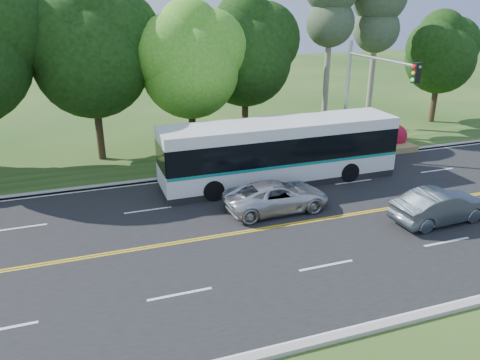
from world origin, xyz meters
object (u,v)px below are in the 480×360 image
object	(u,v)px
traffic_signal	(366,87)
suv	(277,196)
transit_bus	(280,152)
sedan	(441,206)

from	to	relation	value
traffic_signal	suv	xyz separation A→B (m)	(-6.81, -3.80, -3.97)
transit_bus	suv	world-z (taller)	transit_bus
transit_bus	sedan	world-z (taller)	transit_bus
traffic_signal	suv	size ratio (longest dim) A/B	1.43
transit_bus	suv	bearing A→B (deg)	-115.51
transit_bus	suv	xyz separation A→B (m)	(-1.53, -3.27, -0.96)
traffic_signal	sedan	xyz separation A→B (m)	(-0.53, -7.27, -3.91)
suv	traffic_signal	bearing A→B (deg)	-62.10
transit_bus	sedan	size ratio (longest dim) A/B	2.83
sedan	suv	size ratio (longest dim) A/B	0.91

